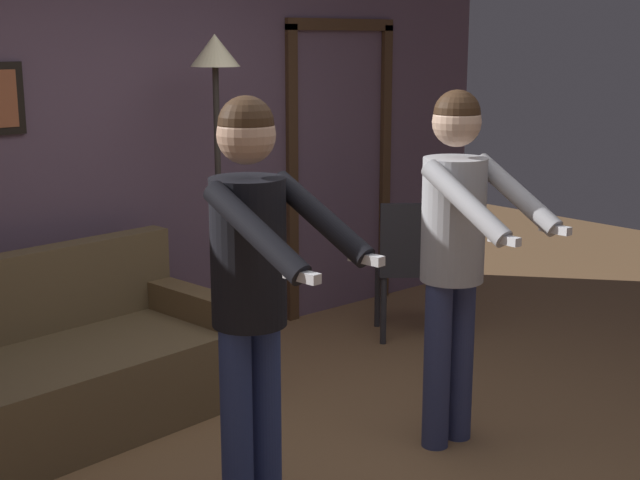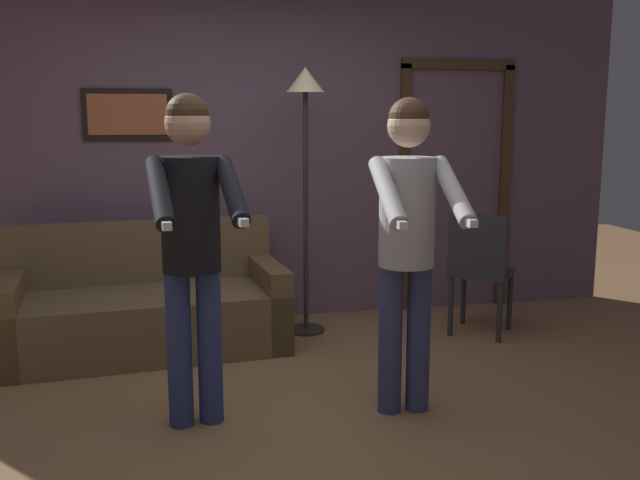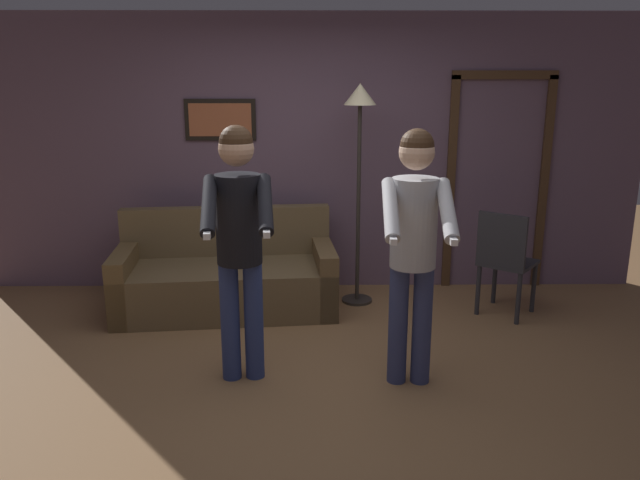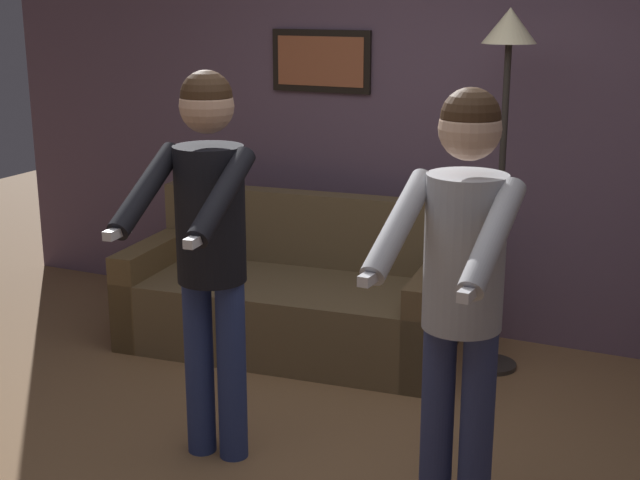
{
  "view_description": "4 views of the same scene",
  "coord_description": "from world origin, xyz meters",
  "px_view_note": "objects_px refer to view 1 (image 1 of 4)",
  "views": [
    {
      "loc": [
        -2.45,
        -2.64,
        1.94
      ],
      "look_at": [
        -0.04,
        0.13,
        1.11
      ],
      "focal_mm": 50.0,
      "sensor_mm": 36.0,
      "label": 1
    },
    {
      "loc": [
        -0.56,
        -3.56,
        1.62
      ],
      "look_at": [
        0.24,
        0.13,
        0.97
      ],
      "focal_mm": 40.0,
      "sensor_mm": 36.0,
      "label": 2
    },
    {
      "loc": [
        0.05,
        -3.87,
        2.04
      ],
      "look_at": [
        0.09,
        0.08,
        0.99
      ],
      "focal_mm": 35.0,
      "sensor_mm": 36.0,
      "label": 3
    },
    {
      "loc": [
        1.53,
        -3.05,
        2.03
      ],
      "look_at": [
        0.09,
        0.07,
        1.08
      ],
      "focal_mm": 50.0,
      "sensor_mm": 36.0,
      "label": 4
    }
  ],
  "objects_px": {
    "person_standing_left": "(252,271)",
    "person_standing_right": "(456,236)",
    "couch": "(48,379)",
    "torchiere_lamp": "(216,106)",
    "dining_chair_distant": "(410,261)"
  },
  "relations": [
    {
      "from": "couch",
      "to": "person_standing_right",
      "type": "relative_size",
      "value": 1.15
    },
    {
      "from": "couch",
      "to": "dining_chair_distant",
      "type": "bearing_deg",
      "value": -4.74
    },
    {
      "from": "torchiere_lamp",
      "to": "dining_chair_distant",
      "type": "bearing_deg",
      "value": -17.06
    },
    {
      "from": "person_standing_left",
      "to": "person_standing_right",
      "type": "distance_m",
      "value": 1.14
    },
    {
      "from": "dining_chair_distant",
      "to": "person_standing_left",
      "type": "bearing_deg",
      "value": -151.81
    },
    {
      "from": "torchiere_lamp",
      "to": "person_standing_left",
      "type": "bearing_deg",
      "value": -120.42
    },
    {
      "from": "couch",
      "to": "person_standing_right",
      "type": "xyz_separation_m",
      "value": [
        1.42,
        -1.41,
        0.77
      ]
    },
    {
      "from": "torchiere_lamp",
      "to": "couch",
      "type": "bearing_deg",
      "value": -171.42
    },
    {
      "from": "torchiere_lamp",
      "to": "dining_chair_distant",
      "type": "distance_m",
      "value": 1.66
    },
    {
      "from": "torchiere_lamp",
      "to": "person_standing_left",
      "type": "distance_m",
      "value": 1.83
    },
    {
      "from": "person_standing_left",
      "to": "person_standing_right",
      "type": "xyz_separation_m",
      "value": [
        1.13,
        -0.07,
        -0.01
      ]
    },
    {
      "from": "torchiere_lamp",
      "to": "dining_chair_distant",
      "type": "xyz_separation_m",
      "value": [
        1.23,
        -0.38,
        -1.04
      ]
    },
    {
      "from": "person_standing_left",
      "to": "dining_chair_distant",
      "type": "distance_m",
      "value": 2.46
    },
    {
      "from": "person_standing_left",
      "to": "person_standing_right",
      "type": "relative_size",
      "value": 1.01
    },
    {
      "from": "couch",
      "to": "torchiere_lamp",
      "type": "distance_m",
      "value": 1.76
    }
  ]
}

